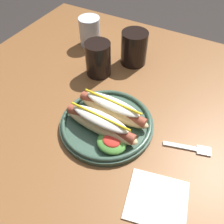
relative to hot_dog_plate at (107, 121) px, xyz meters
The scene contains 8 objects.
ground_plane 0.77m from the hot_dog_plate, 54.74° to the left, with size 8.00×8.00×0.00m, color #2D2826.
dining_table 0.16m from the hot_dog_plate, 54.74° to the left, with size 1.27×0.98×0.74m.
hot_dog_plate is the anchor object (origin of this frame).
fork 0.23m from the hot_dog_plate, 10.31° to the left, with size 0.12×0.05×0.00m.
soda_cup 0.31m from the hot_dog_plate, 102.01° to the left, with size 0.09×0.09×0.12m, color black.
water_cup 0.42m from the hot_dog_plate, 127.99° to the left, with size 0.08×0.08×0.11m, color silver.
extra_cup 0.24m from the hot_dog_plate, 126.02° to the left, with size 0.08×0.08×0.11m, color black.
napkin 0.23m from the hot_dog_plate, 32.68° to the right, with size 0.13×0.12×0.00m, color white.
Camera 1 is at (0.15, -0.45, 1.26)m, focal length 38.86 mm.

